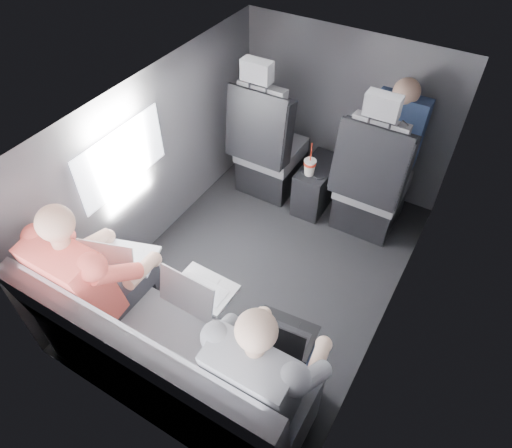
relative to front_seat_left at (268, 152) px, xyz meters
The scene contains 19 objects.
floor 1.03m from the front_seat_left, 61.81° to the right, with size 2.60×2.60×0.00m, color black.
ceiling 1.34m from the front_seat_left, 61.81° to the right, with size 2.60×2.60×0.00m, color #B2B2AD.
panel_left 0.99m from the front_seat_left, 118.19° to the right, with size 0.02×2.60×1.35m, color #56565B.
panel_right 1.61m from the front_seat_left, 31.88° to the right, with size 0.02×2.60×1.35m, color #56565B.
panel_front 0.70m from the front_seat_left, 45.65° to the left, with size 1.80×0.02×1.35m, color #56565B.
panel_back 2.20m from the front_seat_left, 78.12° to the right, with size 1.80×0.02×1.35m, color #56565B.
side_window 1.32m from the front_seat_left, 110.67° to the right, with size 0.02×0.75×0.42m, color white.
seatbelt 1.00m from the front_seat_left, 10.68° to the right, with size 0.05×0.01×0.65m, color black.
front_seat_left is the anchor object (origin of this frame).
front_seat_right 0.90m from the front_seat_left, ahead, with size 0.52×0.58×1.26m.
center_console 0.49m from the front_seat_left, ahead, with size 0.24×0.48×0.41m.
rear_bench 1.96m from the front_seat_left, 76.69° to the right, with size 1.60×0.57×0.92m.
soda_cup 0.44m from the front_seat_left, 12.55° to the right, with size 0.10×0.10×0.29m.
laptop_white 1.65m from the front_seat_left, 92.25° to the right, with size 0.39×0.40×0.24m.
laptop_silver 1.67m from the front_seat_left, 74.02° to the right, with size 0.35×0.31×0.24m.
laptop_black 1.90m from the front_seat_left, 58.77° to the right, with size 0.35×0.32×0.23m.
passenger_rear_left 1.82m from the front_seat_left, 92.43° to the right, with size 0.52×0.63×1.25m.
passenger_rear_right 2.08m from the front_seat_left, 60.68° to the right, with size 0.49×0.61×1.21m.
passenger_front_right 1.03m from the front_seat_left, 15.39° to the left, with size 0.38×0.38×0.75m.
Camera 1 is at (1.05, -1.89, 2.65)m, focal length 32.00 mm.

